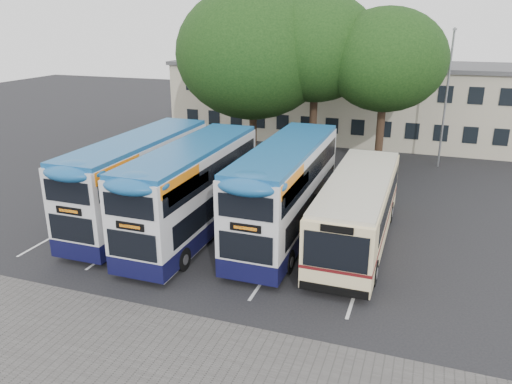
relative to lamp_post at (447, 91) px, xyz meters
The scene contains 12 objects.
ground 21.46m from the lamp_post, 106.72° to the right, with size 120.00×120.00×0.00m, color black.
paving_strip 26.71m from the lamp_post, 107.76° to the right, with size 40.00×6.00×0.01m, color #595654.
bay_lines 18.57m from the lamp_post, 123.08° to the right, with size 14.12×11.00×0.01m.
depot_building 9.43m from the lamp_post, 130.53° to the left, with size 32.40×8.40×6.20m.
lamp_post is the anchor object (origin of this frame).
tree_left 12.89m from the lamp_post, 164.08° to the right, with size 10.00×10.00×11.68m.
tree_mid 9.05m from the lamp_post, 161.97° to the right, with size 8.08×8.08×11.26m.
tree_right 5.28m from the lamp_post, 140.89° to the right, with size 7.35×7.35×10.32m.
bus_dd_left 20.72m from the lamp_post, 132.06° to the right, with size 2.48×10.24×4.27m.
bus_dd_mid 19.25m from the lamp_post, 124.01° to the right, with size 2.47×10.21×4.25m.
bus_dd_right 16.21m from the lamp_post, 114.51° to the right, with size 2.51×10.37×4.32m.
bus_single 15.02m from the lamp_post, 103.46° to the right, with size 2.64×10.38×3.10m.
Camera 1 is at (5.17, -15.11, 9.56)m, focal length 35.00 mm.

